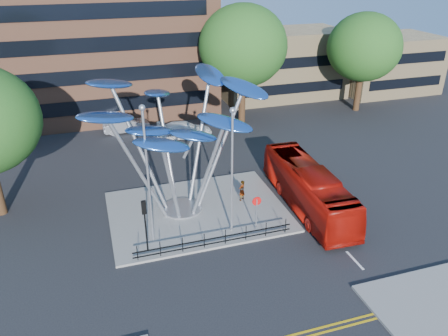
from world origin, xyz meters
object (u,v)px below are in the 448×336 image
object	(u,v)px
leaf_sculpture	(176,117)
street_lamp_left	(147,165)
street_lamp_right	(232,161)
red_bus	(308,188)
tree_right	(243,46)
parked_car_right	(185,130)
parked_car_mid	(126,125)
tree_far	(364,47)
parked_car_left	(10,141)
no_entry_sign_island	(257,208)
pedestrian	(242,190)
traffic_light_island	(145,215)

from	to	relation	value
leaf_sculpture	street_lamp_left	size ratio (longest dim) A/B	1.45
street_lamp_right	red_bus	xyz separation A→B (m)	(6.10, 1.39, -3.56)
tree_right	leaf_sculpture	world-z (taller)	tree_right
street_lamp_right	parked_car_right	bearing A→B (deg)	87.30
street_lamp_right	parked_car_mid	bearing A→B (deg)	102.60
tree_far	parked_car_left	distance (m)	37.27
no_entry_sign_island	parked_car_left	distance (m)	25.80
tree_right	tree_far	world-z (taller)	tree_right
pedestrian	parked_car_right	size ratio (longest dim) A/B	0.30
parked_car_left	pedestrian	bearing A→B (deg)	-129.06
street_lamp_left	red_bus	bearing A→B (deg)	4.56
street_lamp_left	street_lamp_right	bearing A→B (deg)	-5.71
leaf_sculpture	parked_car_mid	size ratio (longest dim) A/B	2.75
tree_right	street_lamp_left	distance (m)	22.49
street_lamp_right	parked_car_left	size ratio (longest dim) A/B	2.13
leaf_sculpture	traffic_light_island	distance (m)	6.65
street_lamp_right	parked_car_mid	world-z (taller)	street_lamp_right
street_lamp_left	street_lamp_right	world-z (taller)	street_lamp_left
tree_far	red_bus	xyz separation A→B (m)	(-15.40, -17.61, -5.57)
pedestrian	parked_car_right	world-z (taller)	pedestrian
parked_car_mid	tree_far	bearing A→B (deg)	-94.67
tree_right	tree_far	distance (m)	14.03
red_bus	pedestrian	distance (m)	4.68
tree_far	street_lamp_right	size ratio (longest dim) A/B	1.30
traffic_light_island	parked_car_mid	distance (m)	20.61
tree_far	traffic_light_island	world-z (taller)	tree_far
tree_right	parked_car_right	xyz separation A→B (m)	(-6.71, -2.22, -7.27)
parked_car_right	leaf_sculpture	bearing A→B (deg)	173.02
no_entry_sign_island	street_lamp_right	bearing A→B (deg)	162.13
parked_car_mid	red_bus	bearing A→B (deg)	-152.87
tree_far	parked_car_mid	distance (m)	26.75
tree_right	pedestrian	bearing A→B (deg)	-109.68
red_bus	pedestrian	xyz separation A→B (m)	(-4.18, 2.03, -0.60)
tree_far	street_lamp_left	world-z (taller)	tree_far
street_lamp_left	no_entry_sign_island	bearing A→B (deg)	-8.61
leaf_sculpture	red_bus	size ratio (longest dim) A/B	1.15
street_lamp_right	pedestrian	world-z (taller)	street_lamp_right
parked_car_left	parked_car_mid	distance (m)	10.77
street_lamp_right	parked_car_right	world-z (taller)	street_lamp_right
tree_far	no_entry_sign_island	size ratio (longest dim) A/B	4.41
traffic_light_island	parked_car_mid	world-z (taller)	traffic_light_island
tree_far	leaf_sculpture	size ratio (longest dim) A/B	0.85
traffic_light_island	tree_far	bearing A→B (deg)	35.84
street_lamp_right	pedestrian	distance (m)	5.71
tree_far	red_bus	size ratio (longest dim) A/B	0.98
tree_right	red_bus	distance (m)	18.83
tree_right	parked_car_right	size ratio (longest dim) A/B	2.28
street_lamp_right	leaf_sculpture	bearing A→B (deg)	124.91
tree_right	street_lamp_right	distance (m)	20.64
leaf_sculpture	tree_far	bearing A→B (deg)	32.48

